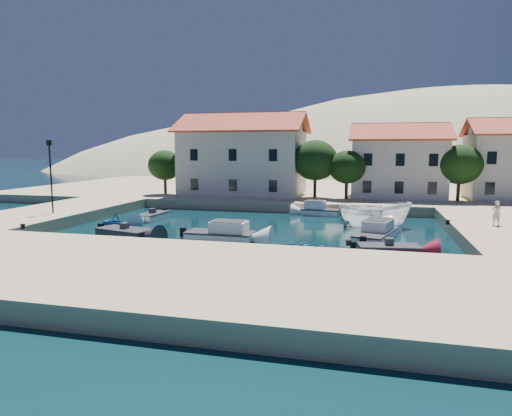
# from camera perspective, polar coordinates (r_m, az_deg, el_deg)

# --- Properties ---
(ground) EXTENTS (400.00, 400.00, 0.00)m
(ground) POSITION_cam_1_polar(r_m,az_deg,el_deg) (27.89, -5.40, -6.17)
(ground) COLOR black
(ground) RESTS_ON ground
(quay_south) EXTENTS (52.00, 12.00, 1.00)m
(quay_south) POSITION_cam_1_polar(r_m,az_deg,el_deg) (22.40, -10.65, -8.39)
(quay_south) COLOR tan
(quay_south) RESTS_ON ground
(quay_west) EXTENTS (8.00, 20.00, 1.00)m
(quay_west) POSITION_cam_1_polar(r_m,az_deg,el_deg) (45.74, -23.92, -0.76)
(quay_west) COLOR tan
(quay_west) RESTS_ON ground
(quay_north) EXTENTS (80.00, 36.00, 1.00)m
(quay_north) POSITION_cam_1_polar(r_m,az_deg,el_deg) (64.19, 7.82, 2.04)
(quay_north) COLOR tan
(quay_north) RESTS_ON ground
(hills) EXTENTS (254.00, 176.00, 99.00)m
(hills) POSITION_cam_1_polar(r_m,az_deg,el_deg) (152.53, 18.38, -4.17)
(hills) COLOR tan
(hills) RESTS_ON ground
(building_left) EXTENTS (14.70, 9.45, 9.70)m
(building_left) POSITION_cam_1_polar(r_m,az_deg,el_deg) (55.61, -1.55, 6.88)
(building_left) COLOR beige
(building_left) RESTS_ON quay_north
(building_mid) EXTENTS (10.50, 8.40, 8.30)m
(building_mid) POSITION_cam_1_polar(r_m,az_deg,el_deg) (54.58, 17.35, 5.77)
(building_mid) COLOR beige
(building_mid) RESTS_ON quay_north
(building_right) EXTENTS (9.45, 8.40, 8.80)m
(building_right) POSITION_cam_1_polar(r_m,az_deg,el_deg) (57.44, 29.40, 5.47)
(building_right) COLOR beige
(building_right) RESTS_ON quay_north
(trees) EXTENTS (37.30, 5.30, 6.45)m
(trees) POSITION_cam_1_polar(r_m,az_deg,el_deg) (51.19, 9.10, 5.49)
(trees) COLOR #382314
(trees) RESTS_ON quay_north
(lamppost) EXTENTS (0.35, 0.25, 6.22)m
(lamppost) POSITION_cam_1_polar(r_m,az_deg,el_deg) (42.87, -24.30, 4.42)
(lamppost) COLOR black
(lamppost) RESTS_ON quay_west
(bollards) EXTENTS (29.36, 9.56, 0.30)m
(bollards) POSITION_cam_1_polar(r_m,az_deg,el_deg) (30.54, 1.99, -2.73)
(bollards) COLOR black
(bollards) RESTS_ON ground
(motorboat_grey_sw) EXTENTS (4.66, 2.99, 1.25)m
(motorboat_grey_sw) POSITION_cam_1_polar(r_m,az_deg,el_deg) (35.40, -16.08, -3.01)
(motorboat_grey_sw) COLOR #303135
(motorboat_grey_sw) RESTS_ON ground
(cabin_cruiser_south) EXTENTS (4.92, 2.14, 1.60)m
(cabin_cruiser_south) POSITION_cam_1_polar(r_m,az_deg,el_deg) (32.80, -4.52, -3.23)
(cabin_cruiser_south) COLOR white
(cabin_cruiser_south) RESTS_ON ground
(rowboat_south) EXTENTS (5.23, 3.79, 1.07)m
(rowboat_south) POSITION_cam_1_polar(r_m,az_deg,el_deg) (28.08, 6.65, -6.10)
(rowboat_south) COLOR #1C599D
(rowboat_south) RESTS_ON ground
(motorboat_red_se) EXTENTS (3.94, 2.21, 1.25)m
(motorboat_red_se) POSITION_cam_1_polar(r_m,az_deg,el_deg) (29.55, 16.29, -5.08)
(motorboat_red_se) COLOR maroon
(motorboat_red_se) RESTS_ON ground
(cabin_cruiser_east) EXTENTS (3.38, 5.51, 1.60)m
(cabin_cruiser_east) POSITION_cam_1_polar(r_m,az_deg,el_deg) (33.88, 14.68, -3.11)
(cabin_cruiser_east) COLOR white
(cabin_cruiser_east) RESTS_ON ground
(boat_east) EXTENTS (6.16, 2.93, 2.29)m
(boat_east) POSITION_cam_1_polar(r_m,az_deg,el_deg) (39.53, 14.60, -2.30)
(boat_east) COLOR white
(boat_east) RESTS_ON ground
(motorboat_white_ne) EXTENTS (1.84, 3.46, 1.25)m
(motorboat_white_ne) POSITION_cam_1_polar(r_m,az_deg,el_deg) (44.90, 15.94, -0.80)
(motorboat_white_ne) COLOR white
(motorboat_white_ne) RESTS_ON ground
(rowboat_west) EXTENTS (3.46, 3.18, 1.53)m
(rowboat_west) POSITION_cam_1_polar(r_m,az_deg,el_deg) (39.04, -17.19, -2.52)
(rowboat_west) COLOR #1C599D
(rowboat_west) RESTS_ON ground
(motorboat_white_west) EXTENTS (1.89, 3.87, 1.25)m
(motorboat_white_west) POSITION_cam_1_polar(r_m,az_deg,el_deg) (43.12, -12.79, -1.04)
(motorboat_white_west) COLOR white
(motorboat_white_west) RESTS_ON ground
(cabin_cruiser_north) EXTENTS (3.85, 1.93, 1.60)m
(cabin_cruiser_north) POSITION_cam_1_polar(r_m,az_deg,el_deg) (45.17, 8.02, -0.31)
(cabin_cruiser_north) COLOR white
(cabin_cruiser_north) RESTS_ON ground
(pedestrian) EXTENTS (0.73, 0.55, 1.79)m
(pedestrian) POSITION_cam_1_polar(r_m,az_deg,el_deg) (37.30, 27.84, -0.57)
(pedestrian) COLOR beige
(pedestrian) RESTS_ON quay_east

